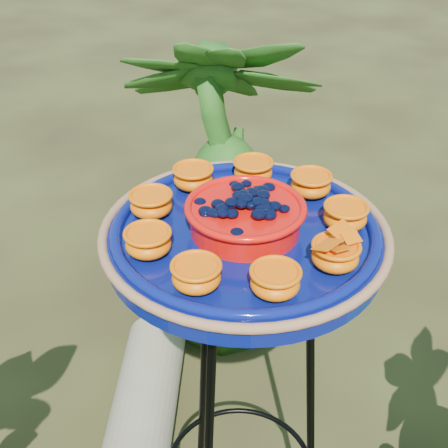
# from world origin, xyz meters

# --- Properties ---
(tripod_stand) EXTENTS (0.39, 0.39, 0.85)m
(tripod_stand) POSITION_xyz_m (0.13, -0.03, 0.51)
(tripod_stand) COLOR black
(tripod_stand) RESTS_ON ground
(feeder_dish) EXTENTS (0.55, 0.55, 0.10)m
(feeder_dish) POSITION_xyz_m (0.13, -0.03, 0.89)
(feeder_dish) COLOR #08115F
(feeder_dish) RESTS_ON tripod_stand
(driftwood_log) EXTENTS (0.52, 0.43, 0.17)m
(driftwood_log) POSITION_xyz_m (0.26, 0.38, 0.09)
(driftwood_log) COLOR gray
(driftwood_log) RESTS_ON ground
(shrub_back_right) EXTENTS (0.78, 0.78, 0.99)m
(shrub_back_right) POSITION_xyz_m (0.76, 0.48, 0.49)
(shrub_back_right) COLOR #244B14
(shrub_back_right) RESTS_ON ground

